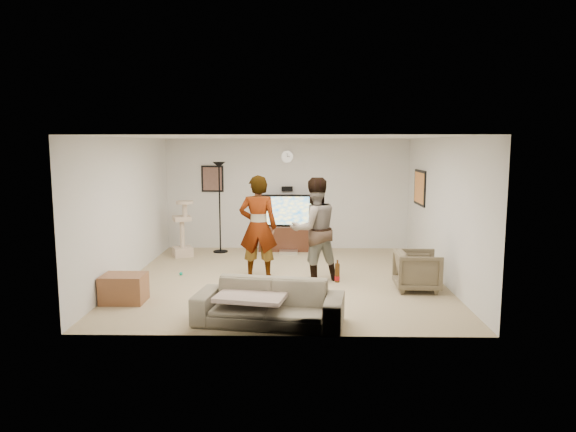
{
  "coord_description": "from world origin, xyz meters",
  "views": [
    {
      "loc": [
        0.23,
        -8.93,
        2.39
      ],
      "look_at": [
        0.06,
        0.2,
        1.11
      ],
      "focal_mm": 32.13,
      "sensor_mm": 36.0,
      "label": 1
    }
  ],
  "objects_px": {
    "tv": "(288,210)",
    "person_left": "(258,227)",
    "cat_tree": "(182,228)",
    "side_table": "(124,288)",
    "floor_lamp": "(220,207)",
    "person_right": "(314,229)",
    "sofa": "(269,303)",
    "beer_bottle": "(337,273)",
    "armchair": "(417,271)",
    "tv_stand": "(288,238)"
  },
  "relations": [
    {
      "from": "tv_stand",
      "to": "armchair",
      "type": "height_order",
      "value": "armchair"
    },
    {
      "from": "cat_tree",
      "to": "sofa",
      "type": "bearing_deg",
      "value": -63.31
    },
    {
      "from": "tv_stand",
      "to": "floor_lamp",
      "type": "height_order",
      "value": "floor_lamp"
    },
    {
      "from": "beer_bottle",
      "to": "armchair",
      "type": "xyz_separation_m",
      "value": [
        1.44,
        1.65,
        -0.38
      ]
    },
    {
      "from": "person_right",
      "to": "sofa",
      "type": "bearing_deg",
      "value": 51.94
    },
    {
      "from": "cat_tree",
      "to": "side_table",
      "type": "relative_size",
      "value": 1.88
    },
    {
      "from": "beer_bottle",
      "to": "person_right",
      "type": "bearing_deg",
      "value": 95.93
    },
    {
      "from": "cat_tree",
      "to": "beer_bottle",
      "type": "height_order",
      "value": "cat_tree"
    },
    {
      "from": "tv",
      "to": "cat_tree",
      "type": "distance_m",
      "value": 2.37
    },
    {
      "from": "beer_bottle",
      "to": "person_left",
      "type": "bearing_deg",
      "value": 117.26
    },
    {
      "from": "floor_lamp",
      "to": "sofa",
      "type": "relative_size",
      "value": 1.01
    },
    {
      "from": "cat_tree",
      "to": "tv",
      "type": "bearing_deg",
      "value": 16.74
    },
    {
      "from": "armchair",
      "to": "side_table",
      "type": "distance_m",
      "value": 4.67
    },
    {
      "from": "floor_lamp",
      "to": "person_right",
      "type": "relative_size",
      "value": 1.1
    },
    {
      "from": "tv_stand",
      "to": "sofa",
      "type": "xyz_separation_m",
      "value": [
        -0.18,
        -4.8,
        0.01
      ]
    },
    {
      "from": "person_right",
      "to": "cat_tree",
      "type": "bearing_deg",
      "value": -55.77
    },
    {
      "from": "tv",
      "to": "sofa",
      "type": "bearing_deg",
      "value": -92.09
    },
    {
      "from": "floor_lamp",
      "to": "sofa",
      "type": "bearing_deg",
      "value": -73.76
    },
    {
      "from": "person_left",
      "to": "beer_bottle",
      "type": "distance_m",
      "value": 2.69
    },
    {
      "from": "person_left",
      "to": "side_table",
      "type": "distance_m",
      "value": 2.53
    },
    {
      "from": "tv_stand",
      "to": "floor_lamp",
      "type": "distance_m",
      "value": 1.69
    },
    {
      "from": "person_left",
      "to": "person_right",
      "type": "bearing_deg",
      "value": 173.18
    },
    {
      "from": "tv",
      "to": "person_right",
      "type": "distance_m",
      "value": 2.6
    },
    {
      "from": "tv",
      "to": "sofa",
      "type": "distance_m",
      "value": 4.85
    },
    {
      "from": "person_right",
      "to": "armchair",
      "type": "bearing_deg",
      "value": 139.05
    },
    {
      "from": "floor_lamp",
      "to": "side_table",
      "type": "xyz_separation_m",
      "value": [
        -0.92,
        -3.67,
        -0.79
      ]
    },
    {
      "from": "cat_tree",
      "to": "person_left",
      "type": "relative_size",
      "value": 0.65
    },
    {
      "from": "tv",
      "to": "sofa",
      "type": "height_order",
      "value": "tv"
    },
    {
      "from": "person_left",
      "to": "sofa",
      "type": "xyz_separation_m",
      "value": [
        0.32,
        -2.38,
        -0.64
      ]
    },
    {
      "from": "tv_stand",
      "to": "beer_bottle",
      "type": "relative_size",
      "value": 5.29
    },
    {
      "from": "cat_tree",
      "to": "person_right",
      "type": "distance_m",
      "value": 3.34
    },
    {
      "from": "floor_lamp",
      "to": "person_left",
      "type": "distance_m",
      "value": 2.42
    },
    {
      "from": "tv_stand",
      "to": "side_table",
      "type": "relative_size",
      "value": 2.07
    },
    {
      "from": "cat_tree",
      "to": "beer_bottle",
      "type": "distance_m",
      "value": 5.09
    },
    {
      "from": "side_table",
      "to": "floor_lamp",
      "type": "bearing_deg",
      "value": 75.88
    },
    {
      "from": "tv",
      "to": "person_left",
      "type": "distance_m",
      "value": 2.48
    },
    {
      "from": "tv",
      "to": "beer_bottle",
      "type": "distance_m",
      "value": 4.86
    },
    {
      "from": "person_left",
      "to": "beer_bottle",
      "type": "bearing_deg",
      "value": 117.91
    },
    {
      "from": "floor_lamp",
      "to": "person_right",
      "type": "bearing_deg",
      "value": -49.24
    },
    {
      "from": "side_table",
      "to": "armchair",
      "type": "bearing_deg",
      "value": 9.19
    },
    {
      "from": "armchair",
      "to": "beer_bottle",
      "type": "bearing_deg",
      "value": 140.89
    },
    {
      "from": "floor_lamp",
      "to": "side_table",
      "type": "distance_m",
      "value": 3.86
    },
    {
      "from": "person_left",
      "to": "tv",
      "type": "bearing_deg",
      "value": -100.88
    },
    {
      "from": "armchair",
      "to": "person_right",
      "type": "bearing_deg",
      "value": 72.49
    },
    {
      "from": "sofa",
      "to": "armchair",
      "type": "relative_size",
      "value": 2.76
    },
    {
      "from": "tv_stand",
      "to": "floor_lamp",
      "type": "xyz_separation_m",
      "value": [
        -1.51,
        -0.23,
        0.72
      ]
    },
    {
      "from": "tv_stand",
      "to": "cat_tree",
      "type": "height_order",
      "value": "cat_tree"
    },
    {
      "from": "tv",
      "to": "beer_bottle",
      "type": "xyz_separation_m",
      "value": [
        0.73,
        -4.8,
        -0.21
      ]
    },
    {
      "from": "cat_tree",
      "to": "beer_bottle",
      "type": "relative_size",
      "value": 4.82
    },
    {
      "from": "person_right",
      "to": "beer_bottle",
      "type": "distance_m",
      "value": 2.27
    }
  ]
}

